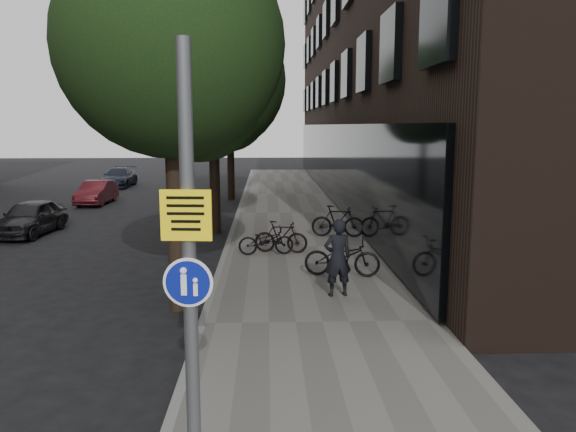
{
  "coord_description": "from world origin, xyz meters",
  "views": [
    {
      "loc": [
        -0.78,
        -6.69,
        3.75
      ],
      "look_at": [
        -0.36,
        4.14,
        2.0
      ],
      "focal_mm": 35.0,
      "sensor_mm": 36.0,
      "label": 1
    }
  ],
  "objects_px": {
    "signpost": "(189,259)",
    "parked_car_near": "(30,217)",
    "pedestrian": "(338,258)",
    "parked_bike_facade_near": "(342,257)"
  },
  "relations": [
    {
      "from": "signpost",
      "to": "parked_car_near",
      "type": "relative_size",
      "value": 1.27
    },
    {
      "from": "parked_bike_facade_near",
      "to": "parked_car_near",
      "type": "xyz_separation_m",
      "value": [
        -10.03,
        6.26,
        0.0
      ]
    },
    {
      "from": "signpost",
      "to": "parked_car_near",
      "type": "bearing_deg",
      "value": 122.88
    },
    {
      "from": "signpost",
      "to": "parked_car_near",
      "type": "distance_m",
      "value": 15.79
    },
    {
      "from": "signpost",
      "to": "parked_bike_facade_near",
      "type": "distance_m",
      "value": 8.21
    },
    {
      "from": "signpost",
      "to": "pedestrian",
      "type": "bearing_deg",
      "value": 73.57
    },
    {
      "from": "pedestrian",
      "to": "parked_bike_facade_near",
      "type": "relative_size",
      "value": 0.91
    },
    {
      "from": "parked_car_near",
      "to": "parked_bike_facade_near",
      "type": "bearing_deg",
      "value": -27.3
    },
    {
      "from": "signpost",
      "to": "pedestrian",
      "type": "xyz_separation_m",
      "value": [
        2.31,
        5.97,
        -1.43
      ]
    },
    {
      "from": "signpost",
      "to": "parked_bike_facade_near",
      "type": "relative_size",
      "value": 2.45
    }
  ]
}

